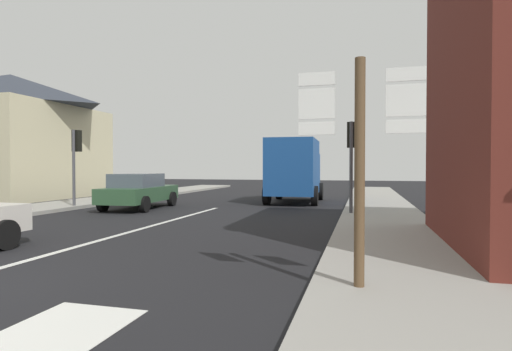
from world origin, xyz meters
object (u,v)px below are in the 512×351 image
delivery_truck (295,169)px  traffic_light_near_right (351,147)px  route_sign_post (360,155)px  traffic_light_near_left (76,150)px  sedan_far (139,191)px

delivery_truck → traffic_light_near_right: 5.87m
route_sign_post → traffic_light_near_right: bearing=92.3°
route_sign_post → traffic_light_near_right: traffic_light_near_right is taller
route_sign_post → traffic_light_near_right: 9.18m
traffic_light_near_left → traffic_light_near_right: traffic_light_near_right is taller
sedan_far → delivery_truck: (5.81, 4.63, 0.89)m
delivery_truck → route_sign_post: 14.59m
sedan_far → route_sign_post: (9.02, -9.60, 1.15)m
route_sign_post → traffic_light_near_right: (-0.36, 9.16, 0.56)m
route_sign_post → traffic_light_near_left: 14.72m
delivery_truck → route_sign_post: route_sign_post is taller
sedan_far → delivery_truck: size_ratio=0.85×
traffic_light_near_right → sedan_far: bearing=177.0°
sedan_far → route_sign_post: bearing=-46.8°
sedan_far → traffic_light_near_right: bearing=-3.0°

